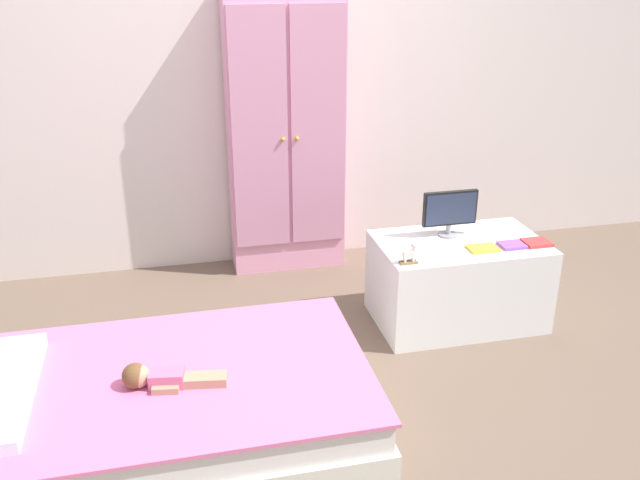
{
  "coord_description": "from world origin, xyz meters",
  "views": [
    {
      "loc": [
        -0.64,
        -2.38,
        1.77
      ],
      "look_at": [
        0.02,
        0.43,
        0.56
      ],
      "focal_mm": 38.46,
      "sensor_mm": 36.0,
      "label": 1
    }
  ],
  "objects_px": {
    "tv_monitor": "(450,210)",
    "book_yellow": "(483,248)",
    "rocking_horse_toy": "(410,254)",
    "book_purple": "(512,245)",
    "doll": "(155,377)",
    "tv_stand": "(457,281)",
    "book_red": "(537,243)",
    "bed": "(164,405)",
    "wardrobe": "(286,133)"
  },
  "relations": [
    {
      "from": "bed",
      "to": "book_red",
      "type": "xyz_separation_m",
      "value": [
        1.85,
        0.48,
        0.32
      ]
    },
    {
      "from": "book_yellow",
      "to": "rocking_horse_toy",
      "type": "bearing_deg",
      "value": -169.95
    },
    {
      "from": "tv_stand",
      "to": "book_yellow",
      "type": "bearing_deg",
      "value": -61.66
    },
    {
      "from": "tv_stand",
      "to": "bed",
      "type": "bearing_deg",
      "value": -158.37
    },
    {
      "from": "book_yellow",
      "to": "tv_stand",
      "type": "bearing_deg",
      "value": 118.34
    },
    {
      "from": "tv_stand",
      "to": "rocking_horse_toy",
      "type": "distance_m",
      "value": 0.47
    },
    {
      "from": "doll",
      "to": "book_yellow",
      "type": "relative_size",
      "value": 2.72
    },
    {
      "from": "book_yellow",
      "to": "book_red",
      "type": "height_order",
      "value": "book_red"
    },
    {
      "from": "doll",
      "to": "book_yellow",
      "type": "bearing_deg",
      "value": 18.75
    },
    {
      "from": "book_purple",
      "to": "doll",
      "type": "bearing_deg",
      "value": -162.83
    },
    {
      "from": "rocking_horse_toy",
      "to": "book_purple",
      "type": "relative_size",
      "value": 0.85
    },
    {
      "from": "tv_stand",
      "to": "tv_monitor",
      "type": "height_order",
      "value": "tv_monitor"
    },
    {
      "from": "doll",
      "to": "book_red",
      "type": "bearing_deg",
      "value": 16.01
    },
    {
      "from": "tv_stand",
      "to": "book_purple",
      "type": "relative_size",
      "value": 6.87
    },
    {
      "from": "bed",
      "to": "book_purple",
      "type": "bearing_deg",
      "value": 15.56
    },
    {
      "from": "wardrobe",
      "to": "book_purple",
      "type": "relative_size",
      "value": 13.51
    },
    {
      "from": "tv_stand",
      "to": "book_purple",
      "type": "xyz_separation_m",
      "value": [
        0.22,
        -0.12,
        0.23
      ]
    },
    {
      "from": "bed",
      "to": "book_red",
      "type": "bearing_deg",
      "value": 14.49
    },
    {
      "from": "tv_monitor",
      "to": "rocking_horse_toy",
      "type": "distance_m",
      "value": 0.42
    },
    {
      "from": "tv_monitor",
      "to": "book_red",
      "type": "xyz_separation_m",
      "value": [
        0.38,
        -0.2,
        -0.13
      ]
    },
    {
      "from": "doll",
      "to": "book_red",
      "type": "distance_m",
      "value": 1.95
    },
    {
      "from": "doll",
      "to": "rocking_horse_toy",
      "type": "height_order",
      "value": "rocking_horse_toy"
    },
    {
      "from": "tv_monitor",
      "to": "wardrobe",
      "type": "bearing_deg",
      "value": 130.9
    },
    {
      "from": "bed",
      "to": "tv_monitor",
      "type": "bearing_deg",
      "value": 24.94
    },
    {
      "from": "rocking_horse_toy",
      "to": "book_red",
      "type": "bearing_deg",
      "value": 5.89
    },
    {
      "from": "book_red",
      "to": "wardrobe",
      "type": "bearing_deg",
      "value": 137.02
    },
    {
      "from": "bed",
      "to": "book_purple",
      "type": "distance_m",
      "value": 1.81
    },
    {
      "from": "wardrobe",
      "to": "tv_monitor",
      "type": "height_order",
      "value": "wardrobe"
    },
    {
      "from": "tv_monitor",
      "to": "doll",
      "type": "bearing_deg",
      "value": -153.52
    },
    {
      "from": "book_red",
      "to": "tv_stand",
      "type": "bearing_deg",
      "value": 161.77
    },
    {
      "from": "tv_stand",
      "to": "tv_monitor",
      "type": "bearing_deg",
      "value": 109.62
    },
    {
      "from": "tv_monitor",
      "to": "book_yellow",
      "type": "distance_m",
      "value": 0.26
    },
    {
      "from": "book_yellow",
      "to": "tv_monitor",
      "type": "bearing_deg",
      "value": 114.73
    },
    {
      "from": "bed",
      "to": "book_purple",
      "type": "xyz_separation_m",
      "value": [
        1.72,
        0.48,
        0.32
      ]
    },
    {
      "from": "tv_monitor",
      "to": "rocking_horse_toy",
      "type": "height_order",
      "value": "tv_monitor"
    },
    {
      "from": "doll",
      "to": "tv_stand",
      "type": "xyz_separation_m",
      "value": [
        1.52,
        0.65,
        -0.08
      ]
    },
    {
      "from": "rocking_horse_toy",
      "to": "book_purple",
      "type": "distance_m",
      "value": 0.56
    },
    {
      "from": "wardrobe",
      "to": "book_red",
      "type": "relative_size",
      "value": 12.53
    },
    {
      "from": "rocking_horse_toy",
      "to": "book_purple",
      "type": "xyz_separation_m",
      "value": [
        0.56,
        0.07,
        -0.04
      ]
    },
    {
      "from": "rocking_horse_toy",
      "to": "wardrobe",
      "type": "bearing_deg",
      "value": 109.55
    },
    {
      "from": "doll",
      "to": "book_purple",
      "type": "relative_size",
      "value": 3.23
    },
    {
      "from": "tv_monitor",
      "to": "rocking_horse_toy",
      "type": "xyz_separation_m",
      "value": [
        -0.31,
        -0.28,
        -0.09
      ]
    },
    {
      "from": "wardrobe",
      "to": "book_purple",
      "type": "distance_m",
      "value": 1.42
    },
    {
      "from": "rocking_horse_toy",
      "to": "bed",
      "type": "bearing_deg",
      "value": -160.65
    },
    {
      "from": "book_purple",
      "to": "rocking_horse_toy",
      "type": "bearing_deg",
      "value": -172.72
    },
    {
      "from": "doll",
      "to": "book_purple",
      "type": "distance_m",
      "value": 1.82
    },
    {
      "from": "rocking_horse_toy",
      "to": "book_yellow",
      "type": "height_order",
      "value": "rocking_horse_toy"
    },
    {
      "from": "wardrobe",
      "to": "rocking_horse_toy",
      "type": "bearing_deg",
      "value": -70.45
    },
    {
      "from": "tv_monitor",
      "to": "rocking_horse_toy",
      "type": "relative_size",
      "value": 2.76
    },
    {
      "from": "book_red",
      "to": "tv_monitor",
      "type": "bearing_deg",
      "value": 151.99
    }
  ]
}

